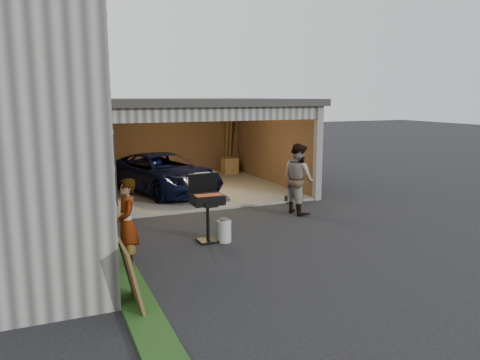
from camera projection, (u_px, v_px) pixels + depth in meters
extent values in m
plane|color=black|center=(242.00, 255.00, 8.89)|extent=(80.00, 80.00, 0.00)
cube|color=#193814|center=(132.00, 292.00, 7.11)|extent=(0.50, 8.00, 0.06)
cube|color=#605E59|center=(184.00, 189.00, 15.06)|extent=(6.50, 6.00, 0.06)
cube|color=#493922|center=(161.00, 140.00, 17.48)|extent=(6.50, 0.15, 2.70)
cube|color=#493922|center=(272.00, 144.00, 16.05)|extent=(0.15, 6.00, 2.70)
cube|color=#493922|center=(77.00, 153.00, 13.60)|extent=(0.15, 6.00, 2.70)
cube|color=#2D2B28|center=(182.00, 102.00, 14.57)|extent=(6.80, 6.30, 0.20)
cube|color=#474744|center=(214.00, 114.00, 11.98)|extent=(6.50, 0.16, 0.36)
cube|color=silver|center=(199.00, 109.00, 13.06)|extent=(6.00, 2.40, 0.06)
cube|color=#474744|center=(318.00, 154.00, 13.37)|extent=(0.20, 0.18, 2.70)
cube|color=olive|center=(93.00, 175.00, 16.02)|extent=(0.60, 0.50, 0.50)
cube|color=olive|center=(93.00, 161.00, 15.93)|extent=(0.50, 0.45, 0.45)
cube|color=olive|center=(230.00, 166.00, 17.85)|extent=(0.55, 0.50, 0.60)
cube|color=#4E391B|center=(228.00, 142.00, 18.31)|extent=(0.24, 0.43, 2.20)
imported|color=black|center=(163.00, 175.00, 14.28)|extent=(3.25, 4.71, 1.20)
imported|color=silver|center=(127.00, 224.00, 8.10)|extent=(0.40, 0.59, 1.58)
imported|color=#4A231D|center=(298.00, 179.00, 11.91)|extent=(0.77, 0.94, 1.80)
cube|color=black|center=(208.00, 241.00, 9.67)|extent=(0.40, 0.40, 0.05)
cylinder|color=black|center=(208.00, 222.00, 9.60)|extent=(0.07, 0.07, 0.80)
cube|color=black|center=(208.00, 200.00, 9.52)|extent=(0.63, 0.44, 0.19)
cube|color=#59595B|center=(208.00, 196.00, 9.51)|extent=(0.57, 0.38, 0.01)
cube|color=black|center=(203.00, 183.00, 9.72)|extent=(0.63, 0.11, 0.44)
cylinder|color=#B1B1AD|center=(224.00, 231.00, 9.65)|extent=(0.38, 0.38, 0.45)
cube|color=#4E391B|center=(131.00, 277.00, 6.55)|extent=(0.24, 0.86, 0.94)
cube|color=slate|center=(295.00, 203.00, 13.16)|extent=(0.45, 0.35, 0.05)
cylinder|color=black|center=(286.00, 199.00, 13.25)|extent=(0.10, 0.21, 0.20)
cylinder|color=black|center=(301.00, 199.00, 13.30)|extent=(0.10, 0.21, 0.20)
cylinder|color=slate|center=(288.00, 181.00, 13.16)|extent=(0.03, 0.03, 1.18)
cylinder|color=slate|center=(300.00, 181.00, 13.20)|extent=(0.03, 0.03, 1.18)
cylinder|color=slate|center=(294.00, 161.00, 13.09)|extent=(0.33, 0.13, 0.03)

